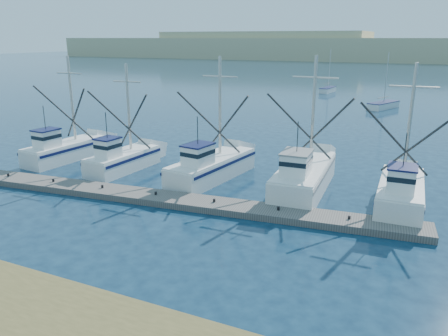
% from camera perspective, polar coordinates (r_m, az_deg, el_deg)
% --- Properties ---
extents(ground, '(500.00, 500.00, 0.00)m').
position_cam_1_polar(ground, '(19.55, 0.72, -14.36)').
color(ground, '#0C2035').
rests_on(ground, ground).
extents(floating_dock, '(30.92, 4.98, 0.41)m').
position_cam_1_polar(floating_dock, '(28.03, -7.07, -4.10)').
color(floating_dock, '#65605A').
rests_on(floating_dock, ground).
extents(dune_ridge, '(360.00, 60.00, 10.00)m').
position_cam_1_polar(dune_ridge, '(225.50, 23.56, 14.03)').
color(dune_ridge, tan).
rests_on(dune_ridge, ground).
extents(trawler_fleet, '(29.62, 9.18, 8.98)m').
position_cam_1_polar(trawler_fleet, '(31.36, -0.07, -0.17)').
color(trawler_fleet, white).
rests_on(trawler_fleet, ground).
extents(sailboat_near, '(4.15, 6.41, 8.10)m').
position_cam_1_polar(sailboat_near, '(69.36, 20.09, 7.70)').
color(sailboat_near, white).
rests_on(sailboat_near, ground).
extents(sailboat_far, '(2.20, 5.65, 8.10)m').
position_cam_1_polar(sailboat_far, '(87.32, 13.41, 9.91)').
color(sailboat_far, white).
rests_on(sailboat_far, ground).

